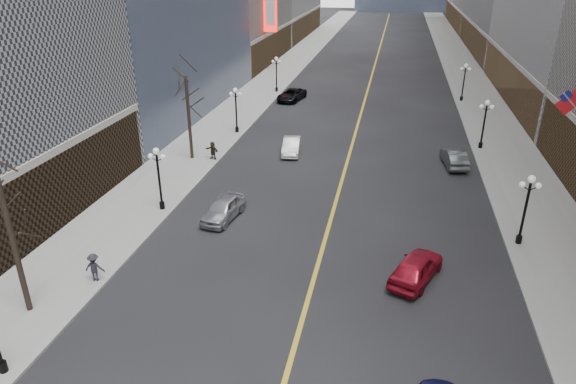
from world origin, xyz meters
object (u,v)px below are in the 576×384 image
at_px(streetlamp_west_3, 276,71).
at_px(car_sb_mid, 416,268).
at_px(streetlamp_east_3, 464,78).
at_px(streetlamp_west_2, 236,105).
at_px(streetlamp_east_1, 527,203).
at_px(car_nb_mid, 291,146).
at_px(car_nb_far, 292,95).
at_px(streetlamp_east_2, 485,119).
at_px(streetlamp_west_1, 158,172).
at_px(car_nb_near, 223,208).
at_px(car_sb_far, 454,158).

height_order(streetlamp_west_3, car_sb_mid, streetlamp_west_3).
relative_size(streetlamp_east_3, streetlamp_west_2, 1.00).
bearing_deg(streetlamp_east_3, streetlamp_east_1, -90.00).
bearing_deg(streetlamp_west_2, streetlamp_east_3, 37.33).
xyz_separation_m(car_nb_mid, car_nb_far, (-3.78, 18.89, 0.02)).
bearing_deg(streetlamp_east_3, streetlamp_west_2, -142.67).
xyz_separation_m(streetlamp_east_2, car_sb_mid, (-6.32, -23.18, -2.12)).
distance_m(streetlamp_west_1, car_nb_near, 5.10).
bearing_deg(car_nb_far, streetlamp_west_1, -84.04).
distance_m(streetlamp_east_1, streetlamp_west_1, 23.60).
bearing_deg(car_sb_mid, streetlamp_west_1, 5.52).
distance_m(streetlamp_west_1, car_sb_far, 24.67).
height_order(streetlamp_east_2, streetlamp_west_1, same).
distance_m(car_nb_near, car_sb_far, 20.99).
bearing_deg(car_nb_near, car_nb_mid, 90.26).
xyz_separation_m(car_nb_mid, car_sb_far, (14.22, -0.27, 0.03)).
bearing_deg(streetlamp_east_2, car_sb_far, -119.67).
bearing_deg(streetlamp_east_3, car_nb_near, -117.62).
bearing_deg(car_sb_mid, streetlamp_east_2, -83.06).
xyz_separation_m(streetlamp_east_2, car_nb_near, (-18.98, -18.28, -2.15)).
xyz_separation_m(streetlamp_west_2, streetlamp_west_3, (0.00, 18.00, 0.00)).
distance_m(streetlamp_east_2, car_nb_far, 25.30).
xyz_separation_m(streetlamp_east_1, streetlamp_west_2, (-23.60, 18.00, 0.00)).
xyz_separation_m(streetlamp_east_3, streetlamp_west_2, (-23.60, -18.00, 0.00)).
xyz_separation_m(streetlamp_east_2, streetlamp_west_1, (-23.60, -18.00, 0.00)).
xyz_separation_m(streetlamp_east_3, car_nb_mid, (-17.02, -22.65, -2.20)).
height_order(streetlamp_east_2, car_nb_near, streetlamp_east_2).
xyz_separation_m(streetlamp_east_3, car_sb_mid, (-6.32, -41.18, -2.12)).
distance_m(streetlamp_east_2, car_nb_mid, 17.78).
xyz_separation_m(streetlamp_east_1, car_sb_far, (-2.80, 13.08, -2.17)).
bearing_deg(streetlamp_west_1, car_sb_far, 32.17).
height_order(streetlamp_east_1, streetlamp_east_2, same).
distance_m(streetlamp_east_2, streetlamp_west_2, 23.60).
bearing_deg(car_nb_mid, streetlamp_west_1, -122.95).
relative_size(streetlamp_east_2, car_nb_near, 1.03).
distance_m(car_nb_mid, car_sb_mid, 21.39).
bearing_deg(car_sb_mid, car_nb_mid, -37.81).
bearing_deg(streetlamp_west_3, streetlamp_east_3, 0.00).
bearing_deg(streetlamp_east_1, car_nb_near, -179.15).
xyz_separation_m(streetlamp_east_1, car_nb_far, (-20.80, 32.24, -2.18)).
distance_m(streetlamp_east_2, car_nb_near, 26.44).
bearing_deg(streetlamp_west_1, car_nb_far, 85.04).
distance_m(car_sb_mid, car_sb_far, 18.60).
bearing_deg(streetlamp_west_3, streetlamp_east_2, -37.33).
distance_m(car_nb_near, car_nb_mid, 13.77).
xyz_separation_m(streetlamp_west_1, car_sb_mid, (17.28, -5.18, -2.12)).
distance_m(streetlamp_west_1, streetlamp_west_3, 36.00).
bearing_deg(streetlamp_west_1, streetlamp_west_2, 90.00).
relative_size(streetlamp_west_3, car_nb_near, 1.03).
height_order(streetlamp_west_3, car_nb_mid, streetlamp_west_3).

